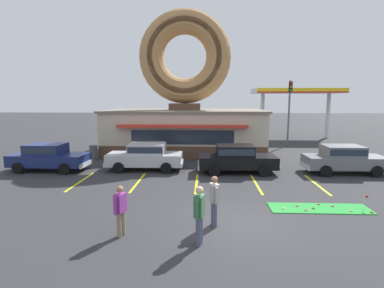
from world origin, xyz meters
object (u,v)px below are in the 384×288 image
at_px(pedestrian_hooded_kid, 199,212).
at_px(golf_ball, 293,206).
at_px(trash_bin, 94,152).
at_px(putting_flag_pin, 366,199).
at_px(car_silver, 146,155).
at_px(traffic_light_pole, 289,105).
at_px(car_grey, 344,158).
at_px(pedestrian_blue_sweater_man, 214,199).
at_px(car_navy, 48,156).
at_px(pedestrian_leather_jacket_man, 120,209).
at_px(car_black, 237,158).

bearing_deg(pedestrian_hooded_kid, golf_ball, 41.34).
xyz_separation_m(golf_ball, trash_bin, (-11.35, 8.97, 0.45)).
relative_size(putting_flag_pin, trash_bin, 0.56).
relative_size(car_silver, traffic_light_pole, 0.79).
xyz_separation_m(car_grey, pedestrian_blue_sweater_man, (-7.60, -7.56, 0.08)).
bearing_deg(pedestrian_hooded_kid, car_navy, 136.24).
relative_size(pedestrian_leather_jacket_man, traffic_light_pole, 0.28).
height_order(car_black, pedestrian_blue_sweater_man, pedestrian_blue_sweater_man).
xyz_separation_m(car_black, trash_bin, (-9.68, 3.44, -0.37)).
distance_m(pedestrian_blue_sweater_man, traffic_light_pole, 18.99).
xyz_separation_m(pedestrian_blue_sweater_man, traffic_light_pole, (7.10, 17.40, 2.75)).
height_order(golf_ball, car_black, car_black).
height_order(car_grey, pedestrian_leather_jacket_man, pedestrian_leather_jacket_man).
relative_size(car_grey, pedestrian_hooded_kid, 2.59).
bearing_deg(car_silver, putting_flag_pin, -32.31).
relative_size(car_navy, trash_bin, 4.72).
height_order(putting_flag_pin, pedestrian_hooded_kid, pedestrian_hooded_kid).
bearing_deg(car_navy, car_grey, 0.41).
bearing_deg(putting_flag_pin, golf_ball, 176.35).
height_order(car_grey, traffic_light_pole, traffic_light_pole).
distance_m(car_silver, pedestrian_hooded_kid, 9.78).
distance_m(golf_ball, putting_flag_pin, 2.71).
distance_m(car_black, traffic_light_pole, 11.79).
xyz_separation_m(pedestrian_hooded_kid, traffic_light_pole, (7.57, 18.71, 2.72)).
bearing_deg(car_grey, car_navy, -179.59).
bearing_deg(car_silver, traffic_light_pole, 41.02).
relative_size(car_black, trash_bin, 4.72).
distance_m(golf_ball, trash_bin, 14.47).
height_order(car_navy, pedestrian_hooded_kid, pedestrian_hooded_kid).
height_order(golf_ball, pedestrian_hooded_kid, pedestrian_hooded_kid).
relative_size(putting_flag_pin, pedestrian_blue_sweater_man, 0.32).
height_order(car_grey, car_silver, same).
height_order(putting_flag_pin, car_grey, car_grey).
bearing_deg(car_silver, car_grey, -1.50).
bearing_deg(putting_flag_pin, trash_bin, 146.91).
height_order(pedestrian_blue_sweater_man, pedestrian_leather_jacket_man, pedestrian_blue_sweater_man).
bearing_deg(putting_flag_pin, car_silver, 147.69).
bearing_deg(golf_ball, pedestrian_leather_jacket_man, -155.56).
distance_m(car_navy, pedestrian_leather_jacket_man, 10.67).
height_order(car_black, car_silver, same).
distance_m(putting_flag_pin, pedestrian_leather_jacket_man, 9.14).
bearing_deg(car_black, traffic_light_pole, 60.68).
distance_m(putting_flag_pin, car_grey, 6.11).
bearing_deg(trash_bin, pedestrian_hooded_kid, -57.66).
bearing_deg(trash_bin, car_navy, -112.70).
distance_m(trash_bin, traffic_light_pole, 16.92).
bearing_deg(pedestrian_blue_sweater_man, traffic_light_pole, 67.79).
xyz_separation_m(car_navy, trash_bin, (1.43, 3.42, -0.37)).
xyz_separation_m(car_navy, car_silver, (5.75, 0.42, 0.00)).
relative_size(car_silver, trash_bin, 4.70).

